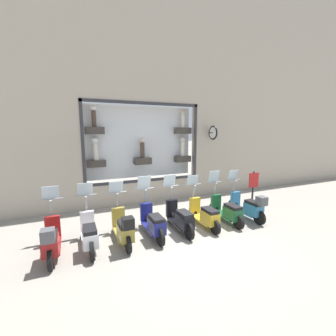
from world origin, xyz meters
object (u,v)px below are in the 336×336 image
object	(u,v)px
scooter_olive_5	(124,228)
scooter_red_7	(51,240)
shop_sign_post	(253,190)
scooter_white_6	(89,234)
scooter_navy_4	(153,223)
scooter_black_3	(180,218)
scooter_yellow_2	(205,215)
scooter_green_1	(227,211)
scooter_teal_0	(249,207)

from	to	relation	value
scooter_olive_5	scooter_red_7	xyz separation A→B (m)	(0.00, 1.75, 0.01)
scooter_olive_5	shop_sign_post	world-z (taller)	scooter_olive_5
scooter_white_6	scooter_navy_4	bearing A→B (deg)	-89.90
scooter_black_3	scooter_yellow_2	bearing A→B (deg)	-90.47
scooter_yellow_2	shop_sign_post	size ratio (longest dim) A/B	1.14
scooter_navy_4	shop_sign_post	xyz separation A→B (m)	(0.47, -4.18, 0.40)
scooter_green_1	scooter_navy_4	distance (m)	2.63
scooter_teal_0	scooter_red_7	size ratio (longest dim) A/B	1.00
scooter_green_1	scooter_red_7	xyz separation A→B (m)	(-0.06, 5.26, 0.05)
scooter_teal_0	scooter_white_6	bearing A→B (deg)	89.31
scooter_red_7	scooter_green_1	bearing A→B (deg)	-89.31
scooter_teal_0	scooter_black_3	world-z (taller)	scooter_black_3
scooter_green_1	scooter_olive_5	size ratio (longest dim) A/B	1.00
scooter_olive_5	scooter_teal_0	bearing A→B (deg)	-89.94
scooter_teal_0	scooter_red_7	xyz separation A→B (m)	(-0.00, 6.13, -0.00)
scooter_black_3	scooter_teal_0	bearing A→B (deg)	-91.42
scooter_white_6	scooter_black_3	bearing A→B (deg)	-89.96
scooter_green_1	scooter_olive_5	bearing A→B (deg)	91.09
scooter_teal_0	scooter_olive_5	distance (m)	4.38
scooter_teal_0	scooter_green_1	xyz separation A→B (m)	(0.06, 0.88, -0.05)
scooter_olive_5	shop_sign_post	size ratio (longest dim) A/B	1.14
scooter_navy_4	scooter_red_7	world-z (taller)	scooter_navy_4
scooter_black_3	shop_sign_post	size ratio (longest dim) A/B	1.15
scooter_olive_5	scooter_white_6	bearing A→B (deg)	85.56
scooter_yellow_2	scooter_black_3	world-z (taller)	scooter_black_3
scooter_navy_4	scooter_white_6	world-z (taller)	scooter_navy_4
scooter_olive_5	scooter_yellow_2	bearing A→B (deg)	-88.63
scooter_white_6	scooter_teal_0	bearing A→B (deg)	-90.69
shop_sign_post	scooter_navy_4	bearing A→B (deg)	96.46
scooter_navy_4	scooter_red_7	size ratio (longest dim) A/B	1.00
scooter_white_6	scooter_green_1	bearing A→B (deg)	-90.02
scooter_yellow_2	scooter_red_7	world-z (taller)	scooter_red_7
shop_sign_post	scooter_teal_0	bearing A→B (deg)	128.69
scooter_white_6	scooter_red_7	size ratio (longest dim) A/B	1.00
scooter_navy_4	scooter_teal_0	bearing A→B (deg)	-91.09
scooter_white_6	shop_sign_post	xyz separation A→B (m)	(0.48, -5.93, 0.41)
scooter_teal_0	scooter_black_3	size ratio (longest dim) A/B	1.00
scooter_olive_5	shop_sign_post	distance (m)	5.10
scooter_olive_5	scooter_red_7	distance (m)	1.75
scooter_yellow_2	scooter_olive_5	world-z (taller)	scooter_olive_5
scooter_green_1	scooter_olive_5	world-z (taller)	scooter_green_1
scooter_teal_0	scooter_yellow_2	xyz separation A→B (m)	(0.06, 1.75, -0.06)
scooter_black_3	scooter_red_7	size ratio (longest dim) A/B	1.00
scooter_yellow_2	scooter_olive_5	distance (m)	2.63
scooter_green_1	scooter_teal_0	bearing A→B (deg)	-94.04
scooter_yellow_2	scooter_olive_5	size ratio (longest dim) A/B	1.00
scooter_green_1	scooter_navy_4	world-z (taller)	scooter_navy_4
scooter_black_3	scooter_white_6	distance (m)	2.63
scooter_black_3	scooter_olive_5	bearing A→B (deg)	92.29
scooter_green_1	shop_sign_post	distance (m)	1.67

